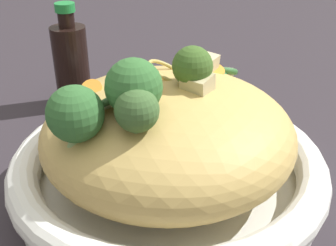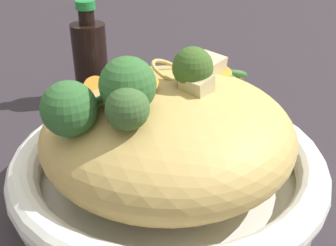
{
  "view_description": "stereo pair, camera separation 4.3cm",
  "coord_description": "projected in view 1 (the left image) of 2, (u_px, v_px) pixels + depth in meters",
  "views": [
    {
      "loc": [
        -0.19,
        0.32,
        0.29
      ],
      "look_at": [
        0.0,
        0.0,
        0.09
      ],
      "focal_mm": 44.92,
      "sensor_mm": 36.0,
      "label": 1
    },
    {
      "loc": [
        -0.23,
        0.3,
        0.29
      ],
      "look_at": [
        0.0,
        0.0,
        0.09
      ],
      "focal_mm": 44.92,
      "sensor_mm": 36.0,
      "label": 2
    }
  ],
  "objects": [
    {
      "name": "carrot_coins",
      "position": [
        158.0,
        83.0,
        0.42
      ],
      "size": [
        0.11,
        0.14,
        0.03
      ],
      "color": "orange",
      "rests_on": "serving_bowl"
    },
    {
      "name": "chicken_chunks",
      "position": [
        199.0,
        71.0,
        0.44
      ],
      "size": [
        0.06,
        0.09,
        0.03
      ],
      "color": "#C8B987",
      "rests_on": "serving_bowl"
    },
    {
      "name": "zucchini_slices",
      "position": [
        187.0,
        79.0,
        0.46
      ],
      "size": [
        0.08,
        0.22,
        0.05
      ],
      "color": "beige",
      "rests_on": "serving_bowl"
    },
    {
      "name": "ground_plane",
      "position": [
        168.0,
        191.0,
        0.47
      ],
      "size": [
        3.0,
        3.0,
        0.0
      ],
      "primitive_type": "plane",
      "color": "#2D272D"
    },
    {
      "name": "noodle_heap",
      "position": [
        168.0,
        132.0,
        0.43
      ],
      "size": [
        0.26,
        0.26,
        0.12
      ],
      "color": "tan",
      "rests_on": "serving_bowl"
    },
    {
      "name": "broccoli_florets",
      "position": [
        128.0,
        96.0,
        0.36
      ],
      "size": [
        0.11,
        0.16,
        0.07
      ],
      "color": "#98B075",
      "rests_on": "serving_bowl"
    },
    {
      "name": "soy_sauce_bottle",
      "position": [
        71.0,
        64.0,
        0.63
      ],
      "size": [
        0.05,
        0.05,
        0.16
      ],
      "color": "black",
      "rests_on": "ground_plane"
    },
    {
      "name": "serving_bowl",
      "position": [
        168.0,
        170.0,
        0.45
      ],
      "size": [
        0.33,
        0.33,
        0.06
      ],
      "color": "white",
      "rests_on": "ground_plane"
    }
  ]
}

